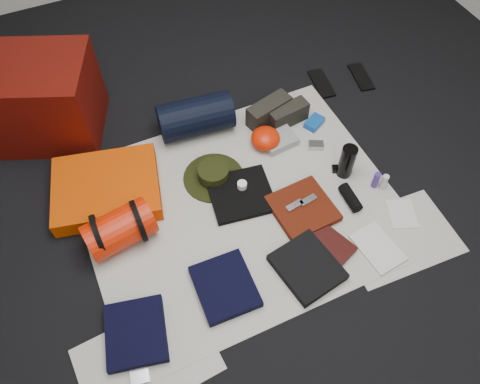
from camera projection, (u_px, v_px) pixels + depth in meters
name	position (u px, v px, depth m)	size (l,w,h in m)	color
floor	(241.00, 208.00, 2.49)	(4.50, 4.50, 0.02)	black
newspaper_mat	(241.00, 206.00, 2.48)	(1.60, 1.30, 0.01)	silver
newspaper_sheet_front_left	(147.00, 360.00, 2.03)	(0.58, 0.40, 0.00)	silver
newspaper_sheet_front_right	(398.00, 237.00, 2.37)	(0.58, 0.40, 0.00)	silver
red_cabinet	(42.00, 99.00, 2.60)	(0.57, 0.48, 0.48)	#530B06
sleeping_pad	(107.00, 188.00, 2.48)	(0.55, 0.45, 0.10)	#D84102
stuff_sack	(119.00, 229.00, 2.28)	(0.20, 0.20, 0.33)	red
sack_strap_left	(99.00, 236.00, 2.25)	(0.22, 0.22, 0.03)	black
sack_strap_right	(139.00, 221.00, 2.30)	(0.22, 0.22, 0.03)	black
navy_duffel	(196.00, 117.00, 2.69)	(0.22, 0.22, 0.42)	black
boonie_brim	(214.00, 178.00, 2.58)	(0.34, 0.34, 0.01)	black
boonie_crown	(213.00, 173.00, 2.54)	(0.17, 0.17, 0.07)	black
hiking_boot_left	(269.00, 111.00, 2.77)	(0.28, 0.10, 0.14)	black
hiking_boot_right	(288.00, 115.00, 2.77)	(0.25, 0.09, 0.12)	black
flip_flop_left	(322.00, 83.00, 3.01)	(0.10, 0.26, 0.01)	black
flip_flop_right	(361.00, 77.00, 3.04)	(0.09, 0.25, 0.01)	black
trousers_navy_a	(136.00, 333.00, 2.07)	(0.26, 0.30, 0.05)	black
trousers_navy_b	(225.00, 286.00, 2.19)	(0.26, 0.30, 0.05)	black
trousers_charcoal	(307.00, 267.00, 2.25)	(0.27, 0.30, 0.05)	black
black_tshirt	(241.00, 194.00, 2.50)	(0.33, 0.30, 0.03)	black
red_shirt	(303.00, 209.00, 2.44)	(0.30, 0.30, 0.04)	#4F1508
orange_stuff_sack	(265.00, 138.00, 2.67)	(0.17, 0.17, 0.11)	red
first_aid_pouch	(279.00, 140.00, 2.70)	(0.19, 0.14, 0.05)	gray
water_bottle	(347.00, 161.00, 2.51)	(0.08, 0.08, 0.21)	black
speaker	(350.00, 198.00, 2.47)	(0.06, 0.06, 0.16)	black
compact_camera	(316.00, 145.00, 2.69)	(0.09, 0.05, 0.03)	#AEAEB3
cyan_case	(314.00, 123.00, 2.79)	(0.12, 0.08, 0.04)	#10489D
toiletry_purple	(376.00, 180.00, 2.51)	(0.04, 0.04, 0.10)	#412780
toiletry_clear	(384.00, 182.00, 2.50)	(0.03, 0.03, 0.10)	#B8BDB8
paperback_book	(332.00, 244.00, 2.33)	(0.14, 0.21, 0.03)	black
map_booklet	(378.00, 248.00, 2.33)	(0.17, 0.25, 0.01)	beige
map_printout	(402.00, 214.00, 2.45)	(0.14, 0.18, 0.01)	beige
sunglasses	(342.00, 169.00, 2.60)	(0.11, 0.04, 0.03)	black
key_cluster	(140.00, 375.00, 1.99)	(0.08, 0.08, 0.01)	#AEAEB3
tape_roll	(242.00, 185.00, 2.49)	(0.05, 0.05, 0.04)	white
energy_bar_a	(295.00, 205.00, 2.42)	(0.10, 0.04, 0.01)	#AEAEB3
energy_bar_b	(308.00, 200.00, 2.44)	(0.10, 0.04, 0.01)	#AEAEB3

